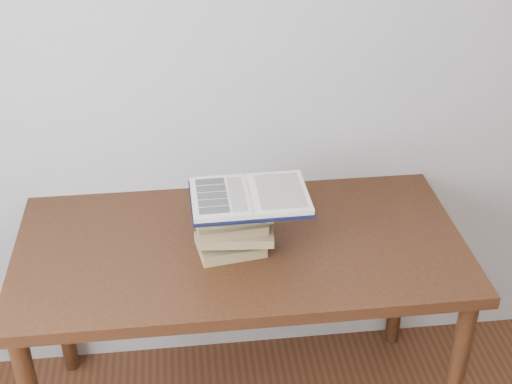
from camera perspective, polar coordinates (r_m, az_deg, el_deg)
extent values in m
cube|color=beige|center=(2.46, 0.02, 10.71)|extent=(3.50, 0.04, 2.60)
cube|color=#492712|center=(2.38, -1.25, -4.50)|extent=(1.49, 0.74, 0.04)
cylinder|color=#492712|center=(2.91, -15.44, -8.00)|extent=(0.06, 0.06, 0.75)
cylinder|color=#492712|center=(2.99, 11.46, -6.15)|extent=(0.06, 0.06, 0.75)
cube|color=#9D7B51|center=(2.33, -2.06, -4.22)|extent=(0.23, 0.19, 0.04)
cube|color=navy|center=(2.33, -1.79, -3.25)|extent=(0.19, 0.14, 0.03)
cube|color=#9D7B51|center=(2.30, -1.66, -2.96)|extent=(0.25, 0.20, 0.03)
cube|color=#9D7B51|center=(2.28, -2.08, -2.37)|extent=(0.23, 0.18, 0.03)
cube|color=#9D7B51|center=(2.28, -1.84, -1.44)|extent=(0.24, 0.17, 0.03)
cube|color=navy|center=(2.25, -2.10, -0.95)|extent=(0.24, 0.19, 0.03)
cube|color=black|center=(2.23, -0.51, -0.56)|extent=(0.38, 0.26, 0.01)
cube|color=white|center=(2.22, -2.89, -0.44)|extent=(0.18, 0.25, 0.02)
cube|color=white|center=(2.24, 1.85, -0.10)|extent=(0.18, 0.25, 0.02)
cylinder|color=white|center=(2.23, -0.51, -0.31)|extent=(0.02, 0.25, 0.01)
cube|color=black|center=(2.28, -3.71, 0.85)|extent=(0.09, 0.04, 0.00)
cube|color=black|center=(2.25, -3.63, 0.30)|extent=(0.09, 0.04, 0.00)
cube|color=black|center=(2.21, -3.54, -0.27)|extent=(0.09, 0.04, 0.00)
cube|color=black|center=(2.18, -3.45, -0.85)|extent=(0.09, 0.04, 0.00)
cube|color=black|center=(2.14, -3.36, -1.46)|extent=(0.09, 0.04, 0.00)
cube|color=beige|center=(2.22, -1.53, -0.14)|extent=(0.05, 0.20, 0.00)
cube|color=beige|center=(2.23, 1.95, 0.12)|extent=(0.15, 0.21, 0.00)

